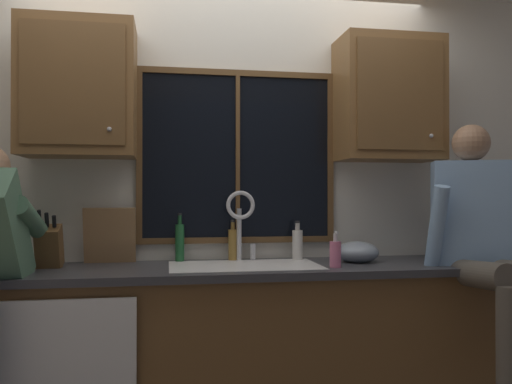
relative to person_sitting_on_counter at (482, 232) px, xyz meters
name	(u,v)px	position (x,y,z in m)	size (l,w,h in m)	color
back_wall	(222,199)	(-1.30, 0.63, 0.17)	(5.76, 0.12, 2.55)	silver
window_glass	(237,157)	(-1.22, 0.56, 0.42)	(1.10, 0.02, 0.95)	black
window_frame_top	(238,73)	(-1.22, 0.55, 0.91)	(1.17, 0.02, 0.04)	brown
window_frame_bottom	(238,240)	(-1.22, 0.55, -0.07)	(1.17, 0.02, 0.04)	brown
window_frame_left	(139,155)	(-1.78, 0.55, 0.42)	(0.04, 0.02, 0.95)	brown
window_frame_right	(330,158)	(-0.65, 0.55, 0.42)	(0.04, 0.02, 0.95)	brown
window_mullion_center	(238,156)	(-1.22, 0.55, 0.42)	(0.02, 0.02, 0.95)	brown
lower_cabinet_run	(229,356)	(-1.30, 0.28, -0.66)	(3.36, 0.58, 0.88)	brown
countertop	(230,270)	(-1.30, 0.26, -0.20)	(3.42, 0.62, 0.04)	#38383D
dishwasher_front	(68,382)	(-2.06, -0.04, -0.65)	(0.60, 0.02, 0.74)	white
upper_cabinet_left	(79,89)	(-2.09, 0.40, 0.76)	(0.59, 0.36, 0.72)	brown
upper_cabinet_right	(388,100)	(-0.34, 0.40, 0.76)	(0.59, 0.36, 0.72)	brown
sink	(245,284)	(-1.22, 0.27, -0.28)	(0.80, 0.46, 0.21)	silver
faucet	(241,217)	(-1.21, 0.45, 0.07)	(0.18, 0.09, 0.40)	silver
person_sitting_on_counter	(482,232)	(0.00, 0.00, 0.00)	(0.54, 0.66, 1.26)	#595147
knife_block	(49,247)	(-2.23, 0.34, -0.08)	(0.12, 0.18, 0.32)	brown
cutting_board	(110,236)	(-1.94, 0.49, -0.03)	(0.28, 0.02, 0.31)	#997047
mixing_bowl	(357,252)	(-0.57, 0.32, -0.13)	(0.24, 0.24, 0.12)	#8C99A8
soap_dispenser	(335,254)	(-0.76, 0.11, -0.11)	(0.06, 0.07, 0.19)	pink
bottle_green_glass	(297,244)	(-0.88, 0.47, -0.09)	(0.06, 0.06, 0.23)	silver
bottle_tall_clear	(233,244)	(-1.25, 0.51, -0.09)	(0.05, 0.05, 0.23)	olive
bottle_amber_small	(180,241)	(-1.56, 0.50, -0.07)	(0.05, 0.05, 0.27)	#1E592D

